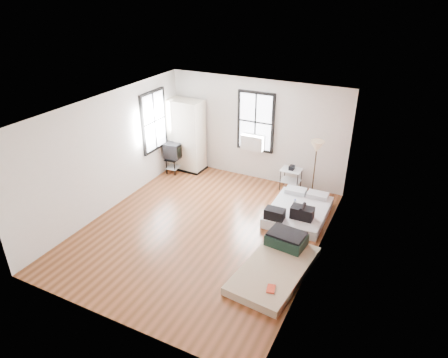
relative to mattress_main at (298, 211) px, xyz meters
The scene contains 8 objects.
ground 2.30m from the mattress_main, 139.46° to the right, with size 6.00×6.00×0.00m, color #582F17.
room_shell 2.47m from the mattress_main, 143.26° to the right, with size 5.02×6.02×2.80m.
mattress_main is the anchor object (origin of this frame).
mattress_bare 2.02m from the mattress_main, 84.38° to the right, with size 1.31×2.19×0.45m.
wardrobe 4.02m from the mattress_main, 162.83° to the left, with size 1.07×0.65×2.07m.
side_table 1.40m from the mattress_main, 115.59° to the left, with size 0.53×0.43×0.70m.
floor_lamp 1.62m from the mattress_main, 88.89° to the left, with size 0.32×0.32×1.52m.
tv_stand 4.07m from the mattress_main, 168.29° to the left, with size 0.48×0.66×0.90m.
Camera 1 is at (3.77, -6.53, 5.08)m, focal length 32.00 mm.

